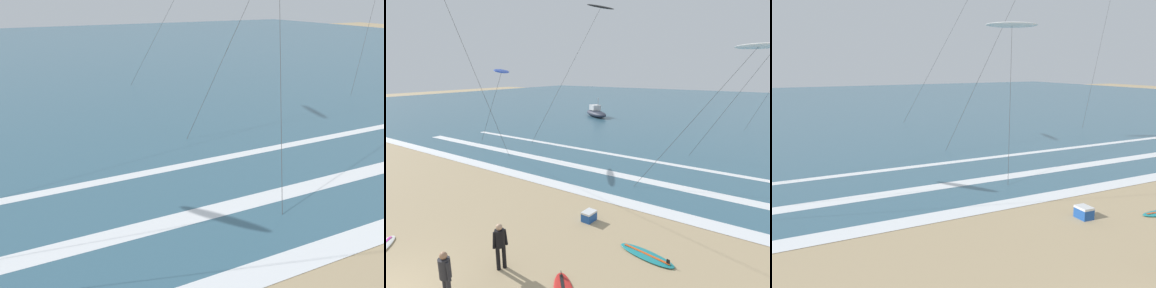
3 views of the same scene
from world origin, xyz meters
TOP-DOWN VIEW (x-y plane):
  - ocean_surface at (0.00, 54.98)m, footprint 140.00×90.00m
  - wave_foam_shoreline at (-1.57, 10.38)m, footprint 43.06×0.99m
  - wave_foam_mid_break at (0.02, 13.82)m, footprint 38.36×0.86m
  - wave_foam_outer_break at (1.37, 17.80)m, footprint 37.35×0.54m
  - kite_white_far_right at (6.83, 19.31)m, footprint 6.26×7.82m
  - cooler_box at (2.27, 7.84)m, footprint 0.48×0.63m

SIDE VIEW (x-z plane):
  - ocean_surface at x=0.00m, z-range 0.00..0.01m
  - wave_foam_shoreline at x=-1.57m, z-range 0.01..0.02m
  - wave_foam_mid_break at x=0.02m, z-range 0.01..0.02m
  - wave_foam_outer_break at x=1.37m, z-range 0.01..0.02m
  - cooler_box at x=2.27m, z-range 0.00..0.44m
  - kite_white_far_right at x=6.83m, z-range 3.71..11.65m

